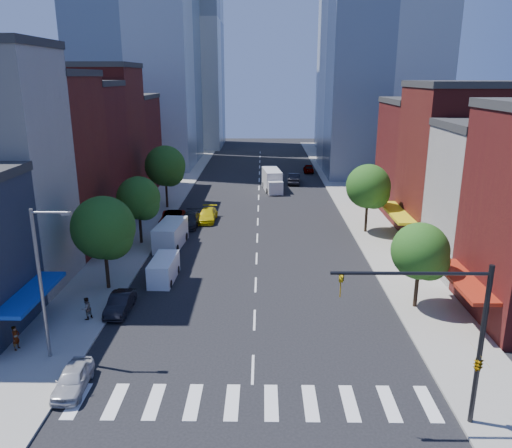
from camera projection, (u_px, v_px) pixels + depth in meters
The scene contains 31 objects.
ground at pixel (253, 369), 28.37m from camera, with size 220.00×220.00×0.00m, color black.
sidewalk_left at pixel (165, 200), 66.84m from camera, with size 5.00×120.00×0.15m, color gray.
sidewalk_right at pixel (352, 201), 66.53m from camera, with size 5.00×120.00×0.15m, color gray.
crosswalk at pixel (252, 402), 25.49m from camera, with size 19.00×3.00×0.01m, color silver.
bldg_left_2 at pixel (30, 167), 46.00m from camera, with size 12.00×9.00×16.00m, color #5B1715.
bldg_left_3 at pixel (65, 158), 54.29m from camera, with size 12.00×8.00×15.00m, color #581616.
bldg_left_4 at pixel (90, 139), 62.16m from camera, with size 12.00×9.00×17.00m, color #5B1715.
bldg_left_5 at pixel (113, 145), 71.83m from camera, with size 12.00×10.00×13.00m, color #581616.
bldg_right_1 at pixel (512, 204), 40.78m from camera, with size 12.00×8.00×12.00m, color beige.
bldg_right_2 at pixel (471, 166), 48.98m from camera, with size 12.00×10.00×15.00m, color #5B1715.
bldg_right_3 at pixel (436, 160), 58.85m from camera, with size 12.00×10.00×13.00m, color #581616.
tower_far_w at pixel (180, 20), 111.69m from camera, with size 18.00×18.00×56.00m, color #9EA5AD.
traffic_signal at pixel (468, 347), 22.75m from camera, with size 7.24×2.24×8.00m.
streetlight at pixel (43, 276), 27.97m from camera, with size 2.25×0.25×9.00m.
tree_left_near at pixel (105, 230), 37.59m from camera, with size 4.80×4.80×7.30m.
tree_left_mid at pixel (140, 200), 48.24m from camera, with size 4.20×4.20×6.65m.
tree_left_far at pixel (166, 168), 61.46m from camera, with size 5.00×5.00×7.75m.
tree_right_near at pixel (422, 254), 34.63m from camera, with size 4.00×4.00×6.20m.
tree_right_far at pixel (370, 188), 51.69m from camera, with size 4.60×4.60×7.20m.
parked_car_front at pixel (73, 379), 26.39m from camera, with size 1.50×3.73×1.27m, color #B0B1B5.
parked_car_second at pixel (120, 303), 35.12m from camera, with size 1.39×3.99×1.31m, color black.
parked_car_third at pixel (172, 219), 55.44m from camera, with size 2.63×5.70×1.58m, color #999999.
parked_car_rear at pixel (190, 220), 55.26m from camera, with size 2.03×5.00×1.45m, color black.
cargo_van_near at pixel (163, 270), 40.44m from camera, with size 1.94×4.50×1.90m.
cargo_van_far at pixel (170, 235), 48.50m from camera, with size 2.67×5.73×2.37m.
taxi at pixel (207, 215), 57.22m from camera, with size 1.98×4.88×1.42m, color #D6C20B.
traffic_car_oncoming at pixel (294, 178), 77.21m from camera, with size 1.74×4.99×1.64m, color black.
traffic_car_far at pixel (309, 168), 86.26m from camera, with size 1.68×4.17×1.42m, color #999999.
box_truck at pixel (272, 181), 72.58m from camera, with size 3.02×7.56×2.96m.
pedestrian_near at pixel (16, 338), 29.97m from camera, with size 0.56×0.37×1.54m, color #999999.
pedestrian_far at pixel (87, 308), 33.73m from camera, with size 0.76×0.59×1.56m, color #999999.
Camera 1 is at (0.50, -24.83, 16.01)m, focal length 35.00 mm.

